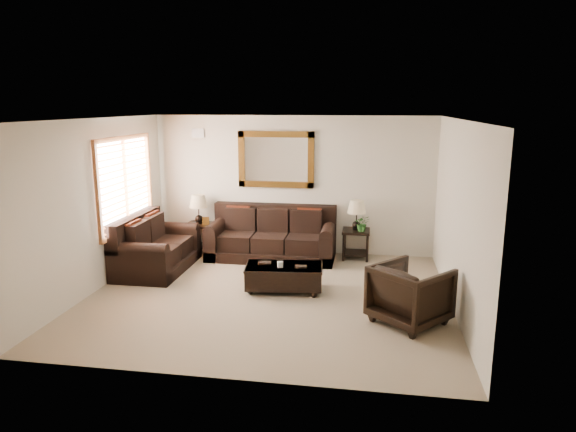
% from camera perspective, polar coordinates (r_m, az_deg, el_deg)
% --- Properties ---
extents(room, '(5.51, 5.01, 2.71)m').
position_cam_1_polar(room, '(7.69, -2.28, 0.61)').
color(room, '#826F59').
rests_on(room, ground).
extents(window, '(0.07, 1.96, 1.66)m').
position_cam_1_polar(window, '(9.38, -17.57, 3.42)').
color(window, white).
rests_on(window, room).
extents(mirror, '(1.50, 0.06, 1.10)m').
position_cam_1_polar(mirror, '(10.07, -1.35, 6.29)').
color(mirror, '#46270E').
rests_on(mirror, room).
extents(air_vent, '(0.25, 0.02, 0.18)m').
position_cam_1_polar(air_vent, '(10.44, -9.98, 9.08)').
color(air_vent, '#999999').
rests_on(air_vent, room).
extents(sofa, '(2.41, 1.04, 0.99)m').
position_cam_1_polar(sofa, '(9.91, -1.78, -2.59)').
color(sofa, black).
rests_on(sofa, room).
extents(loveseat, '(1.04, 1.76, 0.99)m').
position_cam_1_polar(loveseat, '(9.48, -14.69, -3.66)').
color(loveseat, black).
rests_on(loveseat, room).
extents(end_table_left, '(0.52, 0.52, 1.15)m').
position_cam_1_polar(end_table_left, '(10.37, -9.87, 0.14)').
color(end_table_left, black).
rests_on(end_table_left, room).
extents(end_table_right, '(0.52, 0.52, 1.14)m').
position_cam_1_polar(end_table_right, '(9.82, 7.61, -0.53)').
color(end_table_right, black).
rests_on(end_table_right, room).
extents(coffee_table, '(1.27, 0.78, 0.51)m').
position_cam_1_polar(coffee_table, '(8.20, -0.45, -6.56)').
color(coffee_table, black).
rests_on(coffee_table, room).
extents(armchair, '(1.19, 1.19, 0.90)m').
position_cam_1_polar(armchair, '(7.15, 13.44, -8.16)').
color(armchair, black).
rests_on(armchair, floor).
extents(potted_plant, '(0.31, 0.34, 0.24)m').
position_cam_1_polar(potted_plant, '(9.74, 8.24, -1.00)').
color(potted_plant, '#275A1F').
rests_on(potted_plant, end_table_right).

